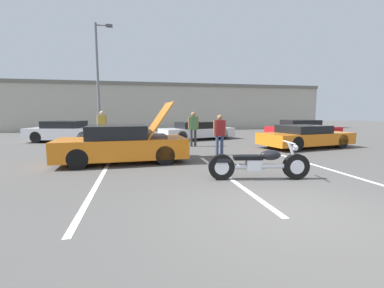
{
  "coord_description": "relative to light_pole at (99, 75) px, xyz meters",
  "views": [
    {
      "loc": [
        -2.5,
        -3.74,
        1.69
      ],
      "look_at": [
        -1.02,
        3.25,
        0.8
      ],
      "focal_mm": 24.0,
      "sensor_mm": 36.0,
      "label": 1
    }
  ],
  "objects": [
    {
      "name": "motorcycle",
      "position": [
        5.52,
        -13.38,
        -3.85
      ],
      "size": [
        2.54,
        0.81,
        0.96
      ],
      "rotation": [
        0.0,
        0.0,
        -0.17
      ],
      "color": "black",
      "rests_on": "ground"
    },
    {
      "name": "parked_car_left_row",
      "position": [
        -1.4,
        -3.34,
        -3.67
      ],
      "size": [
        4.6,
        2.95,
        1.19
      ],
      "rotation": [
        0.0,
        0.0,
        -0.25
      ],
      "color": "silver",
      "rests_on": "ground"
    },
    {
      "name": "spectator_midground",
      "position": [
        5.69,
        -9.69,
        -3.31
      ],
      "size": [
        0.52,
        0.21,
        1.59
      ],
      "color": "#38476B",
      "rests_on": "ground"
    },
    {
      "name": "parked_car_mid_right_row",
      "position": [
        10.38,
        -8.44,
        -3.71
      ],
      "size": [
        4.7,
        2.64,
        1.07
      ],
      "rotation": [
        0.0,
        0.0,
        0.18
      ],
      "color": "orange",
      "rests_on": "ground"
    },
    {
      "name": "parking_stripe_back",
      "position": [
        8.11,
        -12.94,
        -4.24
      ],
      "size": [
        0.12,
        5.55,
        0.01
      ],
      "primitive_type": "cube",
      "color": "white",
      "rests_on": "ground"
    },
    {
      "name": "show_car_hood_open",
      "position": [
        2.07,
        -10.36,
        -3.63
      ],
      "size": [
        4.28,
        1.98,
        2.03
      ],
      "rotation": [
        0.0,
        0.0,
        0.05
      ],
      "color": "orange",
      "rests_on": "ground"
    },
    {
      "name": "spectator_by_show_car",
      "position": [
        5.24,
        -6.91,
        -3.23
      ],
      "size": [
        0.52,
        0.22,
        1.7
      ],
      "color": "#333338",
      "rests_on": "ground"
    },
    {
      "name": "parked_car_right_row",
      "position": [
        13.55,
        -3.65,
        -3.69
      ],
      "size": [
        4.75,
        2.12,
        1.16
      ],
      "rotation": [
        0.0,
        0.0,
        -0.05
      ],
      "color": "red",
      "rests_on": "ground"
    },
    {
      "name": "parked_car_mid_left_row",
      "position": [
        6.14,
        -3.74,
        -3.71
      ],
      "size": [
        4.85,
        2.87,
        1.1
      ],
      "rotation": [
        0.0,
        0.0,
        0.26
      ],
      "color": "silver",
      "rests_on": "ground"
    },
    {
      "name": "parking_stripe_middle",
      "position": [
        4.85,
        -12.94,
        -4.24
      ],
      "size": [
        0.12,
        5.55,
        0.01
      ],
      "primitive_type": "cube",
      "color": "white",
      "rests_on": "ground"
    },
    {
      "name": "ground_plane",
      "position": [
        5.07,
        -15.49,
        -4.24
      ],
      "size": [
        80.0,
        80.0,
        0.0
      ],
      "primitive_type": "plane",
      "color": "#514F4C"
    },
    {
      "name": "spectator_near_motorcycle",
      "position": [
        0.81,
        -5.57,
        -3.2
      ],
      "size": [
        0.52,
        0.23,
        1.75
      ],
      "color": "brown",
      "rests_on": "ground"
    },
    {
      "name": "far_building",
      "position": [
        5.07,
        6.82,
        -1.91
      ],
      "size": [
        32.0,
        4.2,
        4.4
      ],
      "color": "#B2AD9E",
      "rests_on": "ground"
    },
    {
      "name": "light_pole",
      "position": [
        0.0,
        0.0,
        0.0
      ],
      "size": [
        1.21,
        0.28,
        7.72
      ],
      "color": "slate",
      "rests_on": "ground"
    },
    {
      "name": "parking_stripe_foreground",
      "position": [
        1.59,
        -12.94,
        -4.24
      ],
      "size": [
        0.12,
        5.55,
        0.01
      ],
      "primitive_type": "cube",
      "color": "white",
      "rests_on": "ground"
    }
  ]
}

